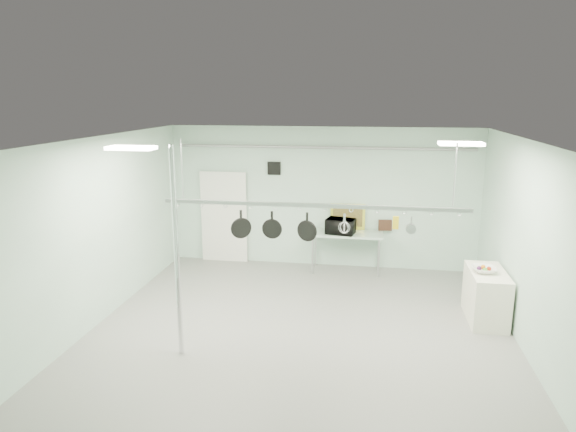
% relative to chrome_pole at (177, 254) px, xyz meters
% --- Properties ---
extents(floor, '(8.00, 8.00, 0.00)m').
position_rel_chrome_pole_xyz_m(floor, '(1.70, 0.60, -1.60)').
color(floor, gray).
rests_on(floor, ground).
extents(ceiling, '(7.00, 8.00, 0.02)m').
position_rel_chrome_pole_xyz_m(ceiling, '(1.70, 0.60, 1.59)').
color(ceiling, silver).
rests_on(ceiling, back_wall).
extents(back_wall, '(7.00, 0.02, 3.20)m').
position_rel_chrome_pole_xyz_m(back_wall, '(1.70, 4.59, 0.00)').
color(back_wall, silver).
rests_on(back_wall, floor).
extents(right_wall, '(0.02, 8.00, 3.20)m').
position_rel_chrome_pole_xyz_m(right_wall, '(5.19, 0.60, 0.00)').
color(right_wall, silver).
rests_on(right_wall, floor).
extents(door, '(1.10, 0.10, 2.20)m').
position_rel_chrome_pole_xyz_m(door, '(-0.60, 4.54, -0.55)').
color(door, silver).
rests_on(door, floor).
extents(wall_vent, '(0.30, 0.04, 0.30)m').
position_rel_chrome_pole_xyz_m(wall_vent, '(0.60, 4.57, 0.65)').
color(wall_vent, black).
rests_on(wall_vent, back_wall).
extents(conduit_pipe, '(6.60, 0.07, 0.07)m').
position_rel_chrome_pole_xyz_m(conduit_pipe, '(1.70, 4.50, 1.15)').
color(conduit_pipe, gray).
rests_on(conduit_pipe, back_wall).
extents(chrome_pole, '(0.08, 0.08, 3.20)m').
position_rel_chrome_pole_xyz_m(chrome_pole, '(0.00, 0.00, 0.00)').
color(chrome_pole, silver).
rests_on(chrome_pole, floor).
extents(prep_table, '(1.60, 0.70, 0.91)m').
position_rel_chrome_pole_xyz_m(prep_table, '(2.30, 4.20, -0.77)').
color(prep_table, '#A0BCAD').
rests_on(prep_table, floor).
extents(side_cabinet, '(0.60, 1.20, 0.90)m').
position_rel_chrome_pole_xyz_m(side_cabinet, '(4.85, 2.00, -1.15)').
color(side_cabinet, silver).
rests_on(side_cabinet, floor).
extents(pot_rack, '(4.80, 0.06, 1.00)m').
position_rel_chrome_pole_xyz_m(pot_rack, '(1.90, 0.90, 0.63)').
color(pot_rack, '#B7B7BC').
rests_on(pot_rack, ceiling).
extents(light_panel_left, '(0.65, 0.30, 0.05)m').
position_rel_chrome_pole_xyz_m(light_panel_left, '(-0.50, -0.20, 1.56)').
color(light_panel_left, white).
rests_on(light_panel_left, ceiling).
extents(light_panel_right, '(0.65, 0.30, 0.05)m').
position_rel_chrome_pole_xyz_m(light_panel_right, '(4.10, 1.20, 1.56)').
color(light_panel_right, white).
rests_on(light_panel_right, ceiling).
extents(microwave, '(0.68, 0.54, 0.34)m').
position_rel_chrome_pole_xyz_m(microwave, '(2.17, 4.08, -0.53)').
color(microwave, black).
rests_on(microwave, prep_table).
extents(coffee_canister, '(0.17, 0.17, 0.21)m').
position_rel_chrome_pole_xyz_m(coffee_canister, '(2.35, 4.17, -0.59)').
color(coffee_canister, silver).
rests_on(coffee_canister, prep_table).
extents(painting_large, '(0.78, 0.16, 0.58)m').
position_rel_chrome_pole_xyz_m(painting_large, '(2.30, 4.50, -0.41)').
color(painting_large, yellow).
rests_on(painting_large, prep_table).
extents(painting_small, '(0.31, 0.11, 0.25)m').
position_rel_chrome_pole_xyz_m(painting_small, '(3.14, 4.50, -0.57)').
color(painting_small, '#311B11').
rests_on(painting_small, prep_table).
extents(fruit_bowl, '(0.42, 0.42, 0.10)m').
position_rel_chrome_pole_xyz_m(fruit_bowl, '(4.76, 1.93, -0.65)').
color(fruit_bowl, silver).
rests_on(fruit_bowl, side_cabinet).
extents(skillet_left, '(0.32, 0.22, 0.45)m').
position_rel_chrome_pole_xyz_m(skillet_left, '(0.75, 0.90, 0.26)').
color(skillet_left, black).
rests_on(skillet_left, pot_rack).
extents(skillet_mid, '(0.32, 0.06, 0.46)m').
position_rel_chrome_pole_xyz_m(skillet_mid, '(1.26, 0.90, 0.26)').
color(skillet_mid, black).
rests_on(skillet_mid, pot_rack).
extents(skillet_right, '(0.34, 0.17, 0.45)m').
position_rel_chrome_pole_xyz_m(skillet_right, '(1.82, 0.90, 0.26)').
color(skillet_right, black).
rests_on(skillet_right, pot_rack).
extents(whisk, '(0.20, 0.20, 0.33)m').
position_rel_chrome_pole_xyz_m(whisk, '(2.40, 0.90, 0.32)').
color(whisk, '#BABABF').
rests_on(whisk, pot_rack).
extents(grater, '(0.09, 0.02, 0.23)m').
position_rel_chrome_pole_xyz_m(grater, '(3.18, 0.90, 0.37)').
color(grater, gold).
rests_on(grater, pot_rack).
extents(saucepan, '(0.17, 0.11, 0.27)m').
position_rel_chrome_pole_xyz_m(saucepan, '(3.41, 0.90, 0.35)').
color(saucepan, '#B3B3B8').
rests_on(saucepan, pot_rack).
extents(fruit_cluster, '(0.24, 0.24, 0.09)m').
position_rel_chrome_pole_xyz_m(fruit_cluster, '(4.76, 1.93, -0.61)').
color(fruit_cluster, maroon).
rests_on(fruit_cluster, fruit_bowl).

